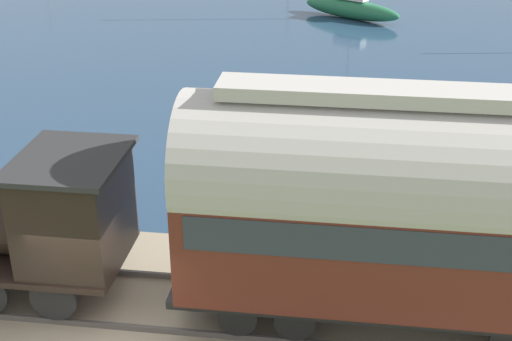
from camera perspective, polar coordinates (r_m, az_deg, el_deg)
name	(u,v)px	position (r m, az deg, el deg)	size (l,w,h in m)	color
rail_embankment	(121,309)	(14.91, -10.77, -10.83)	(5.38, 56.00, 0.56)	gray
steam_locomotive	(17,217)	(14.54, -18.55, -3.57)	(2.37, 5.54, 3.56)	black
passenger_coach	(409,203)	(12.82, 12.15, -2.57)	(2.61, 8.42, 4.61)	black
sailboat_green	(351,7)	(38.60, 7.63, 12.82)	(3.84, 5.39, 7.69)	#236B42
rowboat_far_out	(454,133)	(23.65, 15.58, 2.90)	(2.35, 2.63, 0.43)	silver
rowboat_off_pier	(269,101)	(25.64, 1.05, 5.61)	(2.23, 2.52, 0.42)	beige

